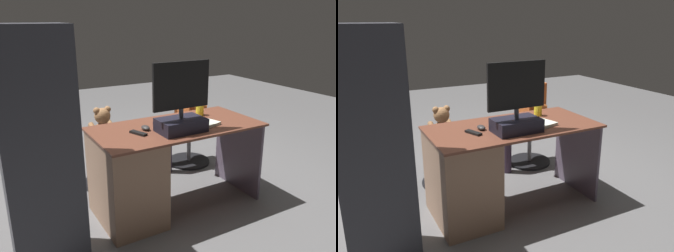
% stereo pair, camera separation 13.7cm
% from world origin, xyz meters
% --- Properties ---
extents(ground_plane, '(10.00, 10.00, 0.00)m').
position_xyz_m(ground_plane, '(0.00, 0.00, 0.00)').
color(ground_plane, '#616061').
extents(desk, '(1.39, 0.68, 0.72)m').
position_xyz_m(desk, '(0.37, 0.35, 0.38)').
color(desk, brown).
rests_on(desk, ground_plane).
extents(monitor, '(0.48, 0.24, 0.54)m').
position_xyz_m(monitor, '(0.05, 0.49, 0.88)').
color(monitor, black).
rests_on(monitor, desk).
extents(keyboard, '(0.42, 0.14, 0.02)m').
position_xyz_m(keyboard, '(-0.05, 0.30, 0.73)').
color(keyboard, black).
rests_on(keyboard, desk).
extents(computer_mouse, '(0.06, 0.10, 0.04)m').
position_xyz_m(computer_mouse, '(0.27, 0.33, 0.74)').
color(computer_mouse, '#2F2C2B').
rests_on(computer_mouse, desk).
extents(cup, '(0.07, 0.07, 0.10)m').
position_xyz_m(cup, '(-0.34, 0.18, 0.77)').
color(cup, yellow).
rests_on(cup, desk).
extents(tv_remote, '(0.10, 0.16, 0.02)m').
position_xyz_m(tv_remote, '(0.37, 0.39, 0.73)').
color(tv_remote, black).
rests_on(tv_remote, desk).
extents(notebook_binder, '(0.29, 0.35, 0.02)m').
position_xyz_m(notebook_binder, '(-0.19, 0.39, 0.73)').
color(notebook_binder, beige).
rests_on(notebook_binder, desk).
extents(office_chair_teddy, '(0.45, 0.45, 0.45)m').
position_xyz_m(office_chair_teddy, '(0.40, -0.33, 0.25)').
color(office_chair_teddy, black).
rests_on(office_chair_teddy, ground_plane).
extents(teddy_bear, '(0.23, 0.23, 0.33)m').
position_xyz_m(teddy_bear, '(0.40, -0.34, 0.60)').
color(teddy_bear, '#976941').
rests_on(teddy_bear, office_chair_teddy).
extents(visitor_chair, '(0.47, 0.47, 0.45)m').
position_xyz_m(visitor_chair, '(-0.60, -0.36, 0.24)').
color(visitor_chair, black).
rests_on(visitor_chair, ground_plane).
extents(person, '(0.50, 0.49, 1.10)m').
position_xyz_m(person, '(-0.52, -0.36, 0.64)').
color(person, '#CC5F28').
rests_on(person, ground_plane).
extents(equipment_rack, '(0.44, 0.36, 1.54)m').
position_xyz_m(equipment_rack, '(1.11, 0.58, 0.77)').
color(equipment_rack, '#2F2F36').
rests_on(equipment_rack, ground_plane).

